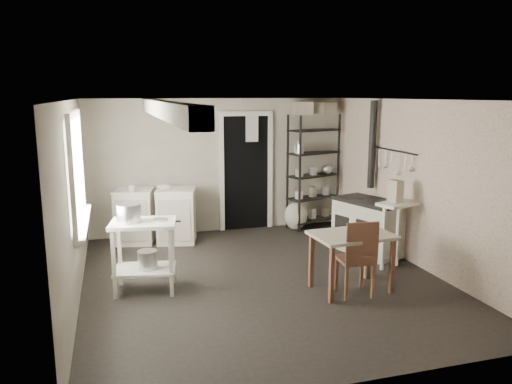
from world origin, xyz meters
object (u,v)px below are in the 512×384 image
object	(u,v)px
prep_table	(145,259)
chair	(355,256)
stove	(368,224)
stockpot	(129,217)
base_cabinets	(156,214)
work_table	(351,260)
shelf_rack	(313,175)
flour_sack	(296,216)

from	to	relation	value
prep_table	chair	size ratio (longest dim) A/B	0.93
stove	stockpot	bearing A→B (deg)	170.60
base_cabinets	work_table	size ratio (longest dim) A/B	1.41
shelf_rack	flour_sack	size ratio (longest dim) A/B	4.07
flour_sack	shelf_rack	bearing A→B (deg)	20.95
prep_table	shelf_rack	world-z (taller)	shelf_rack
base_cabinets	flour_sack	distance (m)	2.46
shelf_rack	work_table	distance (m)	3.10
prep_table	shelf_rack	size ratio (longest dim) A/B	0.43
stove	prep_table	bearing A→B (deg)	171.33
stockpot	shelf_rack	bearing A→B (deg)	34.43
flour_sack	base_cabinets	bearing A→B (deg)	-178.16
work_table	chair	distance (m)	0.17
work_table	stockpot	bearing A→B (deg)	164.74
base_cabinets	chair	distance (m)	3.55
prep_table	work_table	world-z (taller)	prep_table
stockpot	work_table	distance (m)	2.72
work_table	chair	xyz separation A→B (m)	(-0.02, -0.14, 0.10)
prep_table	stove	world-z (taller)	stove
prep_table	work_table	size ratio (longest dim) A/B	0.93
shelf_rack	stockpot	bearing A→B (deg)	-165.27
base_cabinets	flour_sack	world-z (taller)	base_cabinets
chair	flour_sack	world-z (taller)	chair
shelf_rack	stove	bearing A→B (deg)	-102.59
prep_table	shelf_rack	xyz separation A→B (m)	(3.14, 2.28, 0.55)
work_table	stove	bearing A→B (deg)	53.93
work_table	shelf_rack	bearing A→B (deg)	76.29
stove	work_table	size ratio (longest dim) A/B	1.09
shelf_rack	work_table	world-z (taller)	shelf_rack
stockpot	stove	bearing A→B (deg)	9.35
stockpot	base_cabinets	size ratio (longest dim) A/B	0.23
base_cabinets	work_table	bearing A→B (deg)	-39.11
shelf_rack	chair	bearing A→B (deg)	-123.15
shelf_rack	stove	world-z (taller)	shelf_rack
prep_table	shelf_rack	bearing A→B (deg)	35.97
shelf_rack	flour_sack	world-z (taller)	shelf_rack
chair	stove	bearing A→B (deg)	60.81
shelf_rack	chair	world-z (taller)	shelf_rack
stockpot	chair	xyz separation A→B (m)	(2.55, -0.84, -0.45)
stove	shelf_rack	bearing A→B (deg)	78.36
stockpot	base_cabinets	world-z (taller)	stockpot
flour_sack	stove	bearing A→B (deg)	-69.28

